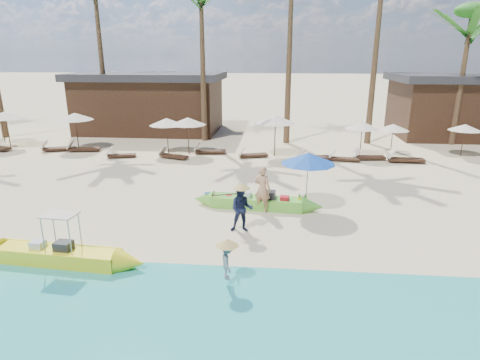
# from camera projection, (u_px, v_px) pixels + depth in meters

# --- Properties ---
(ground) EXTENTS (240.00, 240.00, 0.00)m
(ground) POSITION_uv_depth(u_px,v_px,m) (229.00, 229.00, 13.37)
(ground) COLOR beige
(ground) RESTS_ON ground
(wet_sand_strip) EXTENTS (240.00, 4.50, 0.01)m
(wet_sand_strip) POSITION_uv_depth(u_px,v_px,m) (201.00, 324.00, 8.62)
(wet_sand_strip) COLOR tan
(wet_sand_strip) RESTS_ON ground
(green_canoe) EXTENTS (5.51, 1.04, 0.70)m
(green_canoe) POSITION_uv_depth(u_px,v_px,m) (257.00, 202.00, 15.11)
(green_canoe) COLOR #65C33B
(green_canoe) RESTS_ON ground
(yellow_canoe) EXTENTS (5.69, 1.01, 1.48)m
(yellow_canoe) POSITION_uv_depth(u_px,v_px,m) (58.00, 255.00, 11.10)
(yellow_canoe) COLOR yellow
(yellow_canoe) RESTS_ON ground
(tourist) EXTENTS (0.75, 0.64, 1.74)m
(tourist) POSITION_uv_depth(u_px,v_px,m) (262.00, 189.00, 14.59)
(tourist) COLOR tan
(tourist) RESTS_ON ground
(vendor_green) EXTENTS (0.76, 0.60, 1.54)m
(vendor_green) POSITION_uv_depth(u_px,v_px,m) (242.00, 209.00, 12.96)
(vendor_green) COLOR #141C39
(vendor_green) RESTS_ON ground
(vendor_yellow) EXTENTS (0.49, 0.69, 0.97)m
(vendor_yellow) POSITION_uv_depth(u_px,v_px,m) (227.00, 261.00, 9.92)
(vendor_yellow) COLOR gray
(vendor_yellow) RESTS_ON ground
(blue_umbrella) EXTENTS (2.01, 2.01, 2.16)m
(blue_umbrella) POSITION_uv_depth(u_px,v_px,m) (308.00, 158.00, 14.54)
(blue_umbrella) COLOR #99999E
(blue_umbrella) RESTS_ON ground
(resort_parasol_1) EXTENTS (1.89, 1.89, 1.95)m
(resort_parasol_1) POSITION_uv_depth(u_px,v_px,m) (1.00, 116.00, 25.83)
(resort_parasol_1) COLOR #3B2718
(resort_parasol_1) RESTS_ON ground
(resort_parasol_2) EXTENTS (2.18, 2.18, 2.25)m
(resort_parasol_2) POSITION_uv_depth(u_px,v_px,m) (5.00, 115.00, 24.55)
(resort_parasol_2) COLOR #3B2718
(resort_parasol_2) RESTS_ON ground
(resort_parasol_3) EXTENTS (2.15, 2.15, 2.22)m
(resort_parasol_3) POSITION_uv_depth(u_px,v_px,m) (75.00, 116.00, 24.16)
(resort_parasol_3) COLOR #3B2718
(resort_parasol_3) RESTS_ON ground
(lounger_3_left) EXTENTS (1.98, 1.12, 0.64)m
(lounger_3_left) POSITION_uv_depth(u_px,v_px,m) (57.00, 148.00, 24.08)
(lounger_3_left) COLOR #3B2718
(lounger_3_left) RESTS_ON ground
(lounger_3_right) EXTENTS (1.95, 0.87, 0.64)m
(lounger_3_right) POSITION_uv_depth(u_px,v_px,m) (82.00, 148.00, 24.00)
(lounger_3_right) COLOR #3B2718
(lounger_3_right) RESTS_ON ground
(resort_parasol_4) EXTENTS (2.02, 2.02, 2.08)m
(resort_parasol_4) POSITION_uv_depth(u_px,v_px,m) (167.00, 122.00, 23.00)
(resort_parasol_4) COLOR #3B2718
(resort_parasol_4) RESTS_ON ground
(lounger_4_left) EXTENTS (1.70, 0.93, 0.55)m
(lounger_4_left) POSITION_uv_depth(u_px,v_px,m) (120.00, 155.00, 22.56)
(lounger_4_left) COLOR #3B2718
(lounger_4_left) RESTS_ON ground
(lounger_4_right) EXTENTS (1.79, 1.05, 0.58)m
(lounger_4_right) POSITION_uv_depth(u_px,v_px,m) (172.00, 155.00, 22.40)
(lounger_4_right) COLOR #3B2718
(lounger_4_right) RESTS_ON ground
(resort_parasol_5) EXTENTS (2.09, 2.09, 2.15)m
(resort_parasol_5) POSITION_uv_depth(u_px,v_px,m) (188.00, 121.00, 22.80)
(resort_parasol_5) COLOR #3B2718
(resort_parasol_5) RESTS_ON ground
(lounger_5_left) EXTENTS (1.89, 0.78, 0.63)m
(lounger_5_left) POSITION_uv_depth(u_px,v_px,m) (208.00, 150.00, 23.42)
(lounger_5_left) COLOR #3B2718
(lounger_5_left) RESTS_ON ground
(resort_parasol_6) EXTENTS (2.27, 2.27, 2.34)m
(resort_parasol_6) POSITION_uv_depth(u_px,v_px,m) (275.00, 119.00, 22.39)
(resort_parasol_6) COLOR #3B2718
(resort_parasol_6) RESTS_ON ground
(lounger_6_left) EXTENTS (1.76, 1.01, 0.57)m
(lounger_6_left) POSITION_uv_depth(u_px,v_px,m) (251.00, 154.00, 22.60)
(lounger_6_left) COLOR #3B2718
(lounger_6_left) RESTS_ON ground
(lounger_6_right) EXTENTS (1.96, 0.97, 0.64)m
(lounger_6_right) POSITION_uv_depth(u_px,v_px,m) (312.00, 157.00, 21.97)
(lounger_6_right) COLOR #3B2718
(lounger_6_right) RESTS_ON ground
(resort_parasol_7) EXTENTS (1.92, 1.92, 1.98)m
(resort_parasol_7) POSITION_uv_depth(u_px,v_px,m) (362.00, 125.00, 22.38)
(resort_parasol_7) COLOR #3B2718
(resort_parasol_7) RESTS_ON ground
(lounger_7_left) EXTENTS (1.68, 0.72, 0.55)m
(lounger_7_left) POSITION_uv_depth(u_px,v_px,m) (343.00, 158.00, 21.83)
(lounger_7_left) COLOR #3B2718
(lounger_7_left) RESTS_ON ground
(lounger_7_right) EXTENTS (1.81, 0.74, 0.60)m
(lounger_7_right) POSITION_uv_depth(u_px,v_px,m) (367.00, 156.00, 22.08)
(lounger_7_right) COLOR #3B2718
(lounger_7_right) RESTS_ON ground
(resort_parasol_8) EXTENTS (1.77, 1.77, 1.82)m
(resort_parasol_8) POSITION_uv_depth(u_px,v_px,m) (393.00, 127.00, 22.62)
(resort_parasol_8) COLOR #3B2718
(resort_parasol_8) RESTS_ON ground
(lounger_8_left) EXTENTS (1.97, 0.64, 0.66)m
(lounger_8_left) POSITION_uv_depth(u_px,v_px,m) (404.00, 158.00, 21.55)
(lounger_8_left) COLOR #3B2718
(lounger_8_left) RESTS_ON ground
(resort_parasol_9) EXTENTS (1.78, 1.78, 1.83)m
(resort_parasol_9) POSITION_uv_depth(u_px,v_px,m) (465.00, 127.00, 22.50)
(resort_parasol_9) COLOR #3B2718
(resort_parasol_9) RESTS_ON ground
(palm_3) EXTENTS (2.08, 2.08, 10.52)m
(palm_3) POSITION_uv_depth(u_px,v_px,m) (201.00, 3.00, 24.68)
(palm_3) COLOR brown
(palm_3) RESTS_ON ground
(palm_6) EXTENTS (2.08, 2.08, 8.51)m
(palm_6) POSITION_uv_depth(u_px,v_px,m) (470.00, 29.00, 23.93)
(palm_6) COLOR brown
(palm_6) RESTS_ON ground
(pavilion_west) EXTENTS (10.80, 6.60, 4.30)m
(pavilion_west) POSITION_uv_depth(u_px,v_px,m) (151.00, 102.00, 30.07)
(pavilion_west) COLOR #3B2718
(pavilion_west) RESTS_ON ground
(pavilion_east) EXTENTS (8.80, 6.60, 4.30)m
(pavilion_east) POSITION_uv_depth(u_px,v_px,m) (456.00, 105.00, 28.11)
(pavilion_east) COLOR #3B2718
(pavilion_east) RESTS_ON ground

